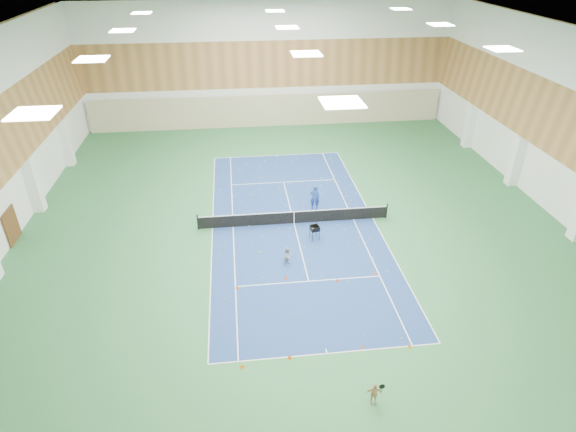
{
  "coord_description": "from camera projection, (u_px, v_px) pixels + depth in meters",
  "views": [
    {
      "loc": [
        -3.71,
        -27.7,
        16.73
      ],
      "look_at": [
        -0.7,
        -2.39,
        2.0
      ],
      "focal_mm": 30.0,
      "sensor_mm": 36.0,
      "label": 1
    }
  ],
  "objects": [
    {
      "name": "child_apron",
      "position": [
        374.0,
        393.0,
        19.72
      ],
      "size": [
        0.68,
        0.36,
        1.11
      ],
      "primitive_type": "imported",
      "rotation": [
        0.0,
        0.0,
        -0.14
      ],
      "color": "tan",
      "rests_on": "ground"
    },
    {
      "name": "cone_svc_d",
      "position": [
        375.0,
        273.0,
        27.54
      ],
      "size": [
        0.19,
        0.19,
        0.2
      ],
      "primitive_type": "cone",
      "color": "#E4540C",
      "rests_on": "ground"
    },
    {
      "name": "cone_svc_a",
      "position": [
        237.0,
        287.0,
        26.46
      ],
      "size": [
        0.2,
        0.2,
        0.22
      ],
      "primitive_type": "cone",
      "color": "#E04E0B",
      "rests_on": "ground"
    },
    {
      "name": "cone_base_d",
      "position": [
        410.0,
        346.0,
        22.63
      ],
      "size": [
        0.19,
        0.19,
        0.21
      ],
      "primitive_type": "cone",
      "color": "orange",
      "rests_on": "ground"
    },
    {
      "name": "cone_base_b",
      "position": [
        290.0,
        356.0,
        22.05
      ],
      "size": [
        0.2,
        0.2,
        0.22
      ],
      "primitive_type": "cone",
      "color": "#E44F0C",
      "rests_on": "ground"
    },
    {
      "name": "cone_svc_b",
      "position": [
        286.0,
        277.0,
        27.22
      ],
      "size": [
        0.2,
        0.2,
        0.22
      ],
      "primitive_type": "cone",
      "color": "#FE4C0D",
      "rests_on": "ground"
    },
    {
      "name": "tennis_net",
      "position": [
        294.0,
        216.0,
        32.29
      ],
      "size": [
        12.8,
        0.1,
        1.1
      ],
      "primitive_type": null,
      "color": "black",
      "rests_on": "ground"
    },
    {
      "name": "wood_cladding",
      "position": [
        295.0,
        108.0,
        28.56
      ],
      "size": [
        36.0,
        40.0,
        8.0
      ],
      "primitive_type": null,
      "color": "#A9733F",
      "rests_on": "room_shell"
    },
    {
      "name": "cone_base_c",
      "position": [
        363.0,
        346.0,
        22.62
      ],
      "size": [
        0.17,
        0.17,
        0.19
      ],
      "primitive_type": "cone",
      "color": "#FD600D",
      "rests_on": "ground"
    },
    {
      "name": "door_left_b",
      "position": [
        11.0,
        226.0,
        30.18
      ],
      "size": [
        0.08,
        1.8,
        2.2
      ],
      "primitive_type": "cube",
      "color": "#593319",
      "rests_on": "ground"
    },
    {
      "name": "cone_svc_c",
      "position": [
        337.0,
        280.0,
        27.02
      ],
      "size": [
        0.19,
        0.19,
        0.2
      ],
      "primitive_type": "cone",
      "color": "#E93E0C",
      "rests_on": "ground"
    },
    {
      "name": "court_surface",
      "position": [
        294.0,
        223.0,
        32.56
      ],
      "size": [
        10.97,
        23.77,
        0.01
      ],
      "primitive_type": "cube",
      "color": "navy",
      "rests_on": "ground"
    },
    {
      "name": "back_curtain",
      "position": [
        269.0,
        111.0,
        48.74
      ],
      "size": [
        35.4,
        0.16,
        3.2
      ],
      "primitive_type": "cube",
      "color": "#C6B793",
      "rests_on": "ground"
    },
    {
      "name": "child_court",
      "position": [
        288.0,
        256.0,
        28.21
      ],
      "size": [
        0.71,
        0.7,
        1.15
      ],
      "primitive_type": "imported",
      "rotation": [
        0.0,
        0.0,
        0.72
      ],
      "color": "#94939B",
      "rests_on": "ground"
    },
    {
      "name": "cone_base_a",
      "position": [
        242.0,
        365.0,
        21.58
      ],
      "size": [
        0.21,
        0.21,
        0.23
      ],
      "primitive_type": "cone",
      "color": "orange",
      "rests_on": "ground"
    },
    {
      "name": "ground",
      "position": [
        294.0,
        223.0,
        32.56
      ],
      "size": [
        40.0,
        40.0,
        0.0
      ],
      "primitive_type": "plane",
      "color": "#2D693A",
      "rests_on": "ground"
    },
    {
      "name": "ball_cart",
      "position": [
        315.0,
        232.0,
        30.65
      ],
      "size": [
        0.66,
        0.66,
        0.97
      ],
      "primitive_type": null,
      "rotation": [
        0.0,
        0.0,
        0.21
      ],
      "color": "black",
      "rests_on": "ground"
    },
    {
      "name": "coach",
      "position": [
        315.0,
        197.0,
        33.87
      ],
      "size": [
        0.75,
        0.56,
        1.87
      ],
      "primitive_type": "imported",
      "rotation": [
        0.0,
        0.0,
        2.96
      ],
      "color": "#214299",
      "rests_on": "ground"
    },
    {
      "name": "tennis_balls_scatter",
      "position": [
        294.0,
        223.0,
        32.54
      ],
      "size": [
        10.57,
        22.77,
        0.07
      ],
      "primitive_type": null,
      "color": "#D1E627",
      "rests_on": "ground"
    },
    {
      "name": "room_shell",
      "position": [
        295.0,
        140.0,
        29.56
      ],
      "size": [
        36.0,
        40.0,
        12.0
      ],
      "primitive_type": null,
      "color": "white",
      "rests_on": "ground"
    },
    {
      "name": "ceiling_light_grid",
      "position": [
        295.0,
        39.0,
        26.6
      ],
      "size": [
        21.4,
        25.4,
        0.06
      ],
      "primitive_type": null,
      "color": "white",
      "rests_on": "room_shell"
    }
  ]
}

